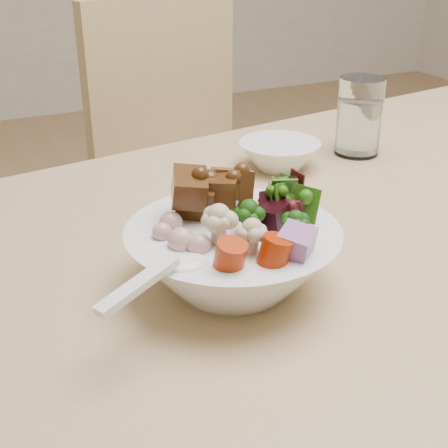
# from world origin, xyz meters

# --- Properties ---
(dining_table) EXTENTS (1.54, 1.01, 0.67)m
(dining_table) POSITION_xyz_m (-0.24, -0.05, 0.60)
(dining_table) COLOR tan
(dining_table) RESTS_ON ground
(chair_far) EXTENTS (0.52, 0.52, 0.90)m
(chair_far) POSITION_xyz_m (-0.38, 0.54, 0.51)
(chair_far) COLOR tan
(chair_far) RESTS_ON ground
(food_bowl) EXTENTS (0.24, 0.24, 0.13)m
(food_bowl) POSITION_xyz_m (-0.64, -0.18, 0.71)
(food_bowl) COLOR white
(food_bowl) RESTS_ON dining_table
(soup_spoon) EXTENTS (0.14, 0.08, 0.03)m
(soup_spoon) POSITION_xyz_m (-0.73, -0.23, 0.74)
(soup_spoon) COLOR white
(soup_spoon) RESTS_ON food_bowl
(water_glass) EXTENTS (0.08, 0.08, 0.13)m
(water_glass) POSITION_xyz_m (-0.25, 0.13, 0.73)
(water_glass) COLOR white
(water_glass) RESTS_ON dining_table
(side_bowl) EXTENTS (0.14, 0.14, 0.05)m
(side_bowl) POSITION_xyz_m (-0.41, 0.12, 0.70)
(side_bowl) COLOR white
(side_bowl) RESTS_ON dining_table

